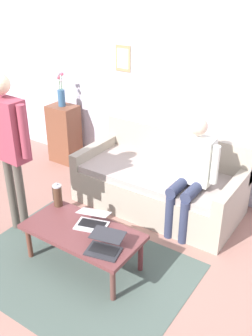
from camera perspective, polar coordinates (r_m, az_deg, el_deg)
ground_plane at (r=3.75m, az=-7.29°, el=-16.34°), size 7.68×7.68×0.00m
area_rug at (r=3.86m, az=-7.24°, el=-14.67°), size 2.13×1.54×0.01m
back_wall at (r=4.74m, az=9.55°, el=11.93°), size 7.04×0.11×2.70m
couch at (r=4.63m, az=5.06°, el=-2.25°), size 1.95×0.95×0.88m
coffee_table at (r=3.70m, az=-6.54°, el=-9.77°), size 1.15×0.58×0.40m
laptop_left at (r=3.71m, az=-5.04°, el=-7.88°), size 0.37×0.35×0.14m
laptop_center at (r=3.41m, az=-3.18°, el=-11.48°), size 0.36×0.36×0.11m
french_press at (r=4.00m, az=-10.20°, el=-4.04°), size 0.11×0.09×0.27m
side_shelf at (r=5.76m, az=-9.21°, el=5.06°), size 0.42×0.32×0.86m
flower_vase at (r=5.57m, az=-9.66°, el=10.82°), size 0.10×0.11×0.48m
person_standing at (r=3.97m, az=-17.32°, el=4.49°), size 0.61×0.22×1.75m
person_seated at (r=4.06m, az=9.79°, el=-0.22°), size 0.55×0.51×1.28m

